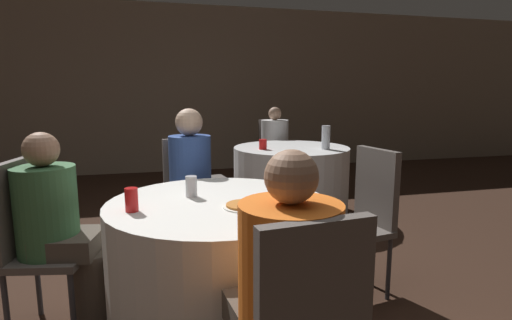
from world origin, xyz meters
name	(u,v)px	position (x,y,z in m)	size (l,w,h in m)	color
wall_back	(162,90)	(0.00, 4.98, 1.40)	(16.00, 0.06, 2.80)	gray
table_near	(219,264)	(0.19, 0.12, 0.38)	(1.23, 1.23, 0.75)	white
table_far	(291,180)	(1.33, 2.14, 0.38)	(1.28, 1.28, 0.75)	white
chair_near_north	(189,189)	(0.11, 1.15, 0.58)	(0.43, 0.43, 0.98)	#59514C
chair_near_west	(30,234)	(-0.82, 0.32, 0.58)	(0.47, 0.47, 0.98)	#59514C
chair_near_east	(366,209)	(1.21, 0.29, 0.58)	(0.47, 0.46, 0.98)	#59514C
chair_far_west	(199,169)	(0.28, 1.98, 0.58)	(0.46, 0.46, 0.98)	#59514C
chair_far_north	(273,149)	(1.44, 3.20, 0.58)	(0.44, 0.44, 0.98)	#59514C
person_blue_shirt	(192,189)	(0.13, 0.98, 0.62)	(0.34, 0.50, 1.23)	#4C4238
person_orange_shirt	(282,301)	(0.29, -0.75, 0.60)	(0.37, 0.52, 1.17)	#4C4238
person_white_shirt	(276,149)	(1.42, 3.04, 0.60)	(0.38, 0.52, 1.16)	#4C4238
person_green_jacket	(62,234)	(-0.65, 0.28, 0.58)	(0.50, 0.37, 1.14)	#4C4238
pizza_plate_near	(244,205)	(0.31, -0.03, 0.76)	(0.23, 0.23, 0.02)	white
soda_can_blue	(275,187)	(0.52, 0.12, 0.81)	(0.07, 0.07, 0.12)	#1E38A5
soda_can_red	(132,200)	(-0.26, 0.03, 0.81)	(0.07, 0.07, 0.12)	red
soda_can_silver	(191,186)	(0.06, 0.25, 0.81)	(0.07, 0.07, 0.12)	silver
bottle_far	(326,137)	(1.63, 1.90, 0.88)	(0.09, 0.09, 0.25)	silver
cup_far	(263,144)	(0.98, 2.05, 0.81)	(0.08, 0.08, 0.11)	red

